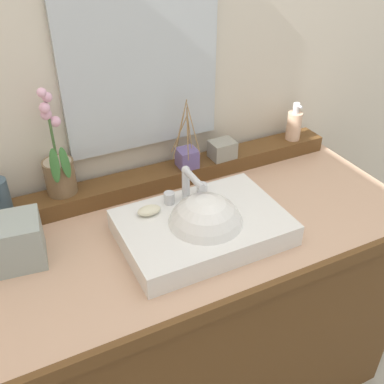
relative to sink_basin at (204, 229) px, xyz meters
The scene contains 11 objects.
wall_back 0.62m from the sink_basin, 92.63° to the left, with size 3.23×0.20×2.47m, color beige.
vanity_cabinet 0.45m from the sink_basin, 108.11° to the left, with size 1.43×0.64×0.83m.
back_ledge 0.32m from the sink_basin, 94.03° to the left, with size 1.35×0.10×0.06m, color brown.
sink_basin is the anchor object (origin of this frame).
soap_bar 0.17m from the sink_basin, 143.51° to the left, with size 0.07×0.04×0.02m, color beige.
potted_plant 0.48m from the sink_basin, 133.98° to the left, with size 0.09×0.12×0.35m.
soap_dispenser 0.63m from the sink_basin, 30.02° to the left, with size 0.06×0.06×0.14m.
reed_diffuser 0.32m from the sink_basin, 73.00° to the left, with size 0.10×0.11×0.24m.
trinket_box 0.39m from the sink_basin, 52.89° to the left, with size 0.09×0.07×0.06m, color gray.
tissue_box 0.51m from the sink_basin, 164.42° to the left, with size 0.13×0.13×0.13m, color #97A39D.
mirror 0.55m from the sink_basin, 93.35° to the left, with size 0.51×0.02×0.59m, color silver.
Camera 1 is at (-0.46, -0.97, 1.67)m, focal length 42.31 mm.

